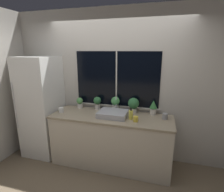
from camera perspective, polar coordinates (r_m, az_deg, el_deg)
ground_plane at (r=3.16m, az=-2.10°, el=-24.14°), size 14.00×14.00×0.00m
wall_back at (r=3.22m, az=1.61°, el=3.37°), size 8.00×0.09×2.70m
wall_left at (r=4.77m, az=-19.81°, el=6.19°), size 0.06×7.00×2.70m
counter at (r=3.17m, az=-0.32°, el=-14.16°), size 2.06×0.68×0.91m
refrigerator at (r=3.62m, az=-21.83°, el=-3.16°), size 0.63×0.72×1.88m
sink at (r=2.94m, az=0.30°, el=-5.80°), size 0.48×0.43×0.27m
potted_plant_far_left at (r=3.41m, az=-10.46°, el=-2.03°), size 0.12×0.12×0.20m
potted_plant_left at (r=3.26m, az=-4.83°, el=-1.99°), size 0.14×0.14×0.24m
potted_plant_center at (r=3.16m, az=1.11°, el=-2.35°), size 0.16×0.16×0.27m
potted_plant_right at (r=3.09m, az=7.02°, el=-2.67°), size 0.19×0.19×0.27m
potted_plant_far_right at (r=3.07m, az=13.34°, el=-3.41°), size 0.13×0.13×0.26m
soap_bottle at (r=2.83m, az=6.16°, el=-6.03°), size 0.07×0.07×0.19m
mug_grey at (r=2.96m, az=16.91°, el=-6.36°), size 0.08×0.08×0.09m
mug_white at (r=3.26m, az=-16.28°, el=-4.40°), size 0.09×0.09×0.09m
mug_yellow at (r=2.76m, az=7.74°, el=-7.44°), size 0.07×0.07×0.09m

